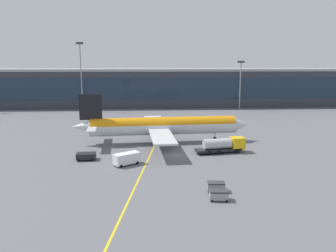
# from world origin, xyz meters

# --- Properties ---
(ground_plane) EXTENTS (700.00, 700.00, 0.00)m
(ground_plane) POSITION_xyz_m (0.00, 0.00, 0.00)
(ground_plane) COLOR slate
(apron_lead_in_line) EXTENTS (11.17, 79.30, 0.01)m
(apron_lead_in_line) POSITION_xyz_m (-4.95, 2.00, 0.00)
(apron_lead_in_line) COLOR yellow
(apron_lead_in_line) RESTS_ON ground_plane
(terminal_building) EXTENTS (216.63, 17.96, 16.33)m
(terminal_building) POSITION_xyz_m (-4.07, 78.19, 8.19)
(terminal_building) COLOR #2D333D
(terminal_building) RESTS_ON ground_plane
(main_airliner) EXTENTS (42.95, 33.98, 12.04)m
(main_airliner) POSITION_xyz_m (-2.00, 11.37, 4.17)
(main_airliner) COLOR silver
(main_airliner) RESTS_ON ground_plane
(fuel_tanker) EXTENTS (11.07, 4.26, 3.25)m
(fuel_tanker) POSITION_xyz_m (10.68, 1.54, 1.75)
(fuel_tanker) COLOR #232326
(fuel_tanker) RESTS_ON ground_plane
(pushback_tug) EXTENTS (3.98, 2.60, 1.40)m
(pushback_tug) POSITION_xyz_m (-17.91, -2.10, 0.85)
(pushback_tug) COLOR black
(pushback_tug) RESTS_ON ground_plane
(crew_van) EXTENTS (5.33, 4.51, 2.30)m
(crew_van) POSITION_xyz_m (-9.55, -5.72, 1.31)
(crew_van) COLOR white
(crew_van) RESTS_ON ground_plane
(baggage_cart_0) EXTENTS (2.75, 1.79, 1.48)m
(baggage_cart_0) POSITION_xyz_m (4.53, -23.05, 0.78)
(baggage_cart_0) COLOR gray
(baggage_cart_0) RESTS_ON ground_plane
(baggage_cart_1) EXTENTS (2.75, 1.79, 1.48)m
(baggage_cart_1) POSITION_xyz_m (4.76, -19.86, 0.78)
(baggage_cart_1) COLOR gray
(baggage_cart_1) RESTS_ON ground_plane
(apron_light_mast_0) EXTENTS (2.80, 0.50, 19.66)m
(apron_light_mast_0) POSITION_xyz_m (31.86, 66.23, 11.74)
(apron_light_mast_0) COLOR gray
(apron_light_mast_0) RESTS_ON ground_plane
(apron_light_mast_1) EXTENTS (2.80, 0.50, 26.78)m
(apron_light_mast_1) POSITION_xyz_m (-31.86, 66.23, 15.43)
(apron_light_mast_1) COLOR gray
(apron_light_mast_1) RESTS_ON ground_plane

